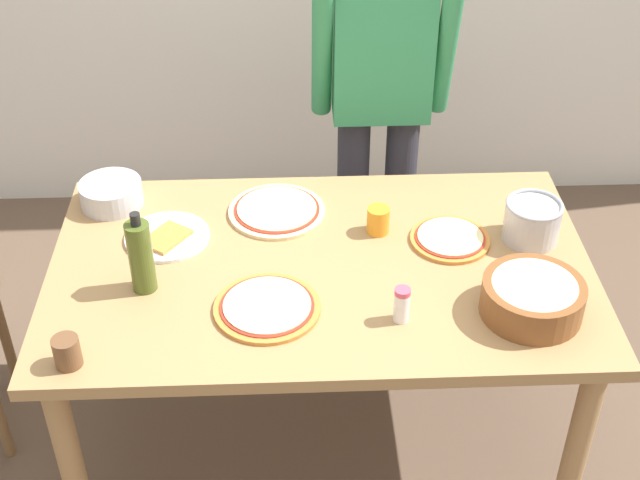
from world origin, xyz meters
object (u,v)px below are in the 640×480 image
dining_table (321,287)px  pizza_raw_on_board (277,210)px  pizza_cooked_on_tray (450,239)px  steel_pot (532,221)px  cup_small_brown (67,352)px  person_cook (381,91)px  salt_shaker (402,305)px  pizza_second_cooked (267,307)px  cup_orange (378,220)px  mixing_bowl_steel (111,194)px  popcorn_bowl (533,295)px  plate_with_slice (167,237)px  olive_oil_bottle (141,256)px

dining_table → pizza_raw_on_board: pizza_raw_on_board is taller
pizza_cooked_on_tray → steel_pot: (0.25, 0.00, 0.06)m
cup_small_brown → pizza_raw_on_board: bearing=51.1°
person_cook → steel_pot: (0.40, -0.66, -0.11)m
steel_pot → salt_shaker: size_ratio=1.64×
pizza_second_cooked → cup_orange: cup_orange is taller
dining_table → salt_shaker: 0.36m
steel_pot → mixing_bowl_steel: bearing=169.4°
popcorn_bowl → dining_table: bearing=156.8°
pizza_cooked_on_tray → plate_with_slice: plate_with_slice is taller
mixing_bowl_steel → olive_oil_bottle: 0.47m
pizza_second_cooked → cup_orange: (0.34, 0.36, 0.03)m
steel_pot → cup_small_brown: bearing=-159.4°
olive_oil_bottle → pizza_second_cooked: bearing=-17.6°
plate_with_slice → mixing_bowl_steel: 0.28m
pizza_raw_on_board → cup_orange: bearing=-20.2°
mixing_bowl_steel → cup_small_brown: bearing=-90.1°
pizza_second_cooked → olive_oil_bottle: bearing=162.4°
person_cook → pizza_cooked_on_tray: bearing=-76.9°
plate_with_slice → salt_shaker: size_ratio=2.45×
pizza_raw_on_board → salt_shaker: 0.63m
pizza_raw_on_board → steel_pot: 0.79m
cup_small_brown → popcorn_bowl: bearing=6.9°
pizza_cooked_on_tray → cup_small_brown: cup_small_brown is taller
person_cook → pizza_raw_on_board: (-0.37, -0.49, -0.17)m
plate_with_slice → cup_small_brown: (-0.20, -0.53, 0.03)m
dining_table → cup_small_brown: cup_small_brown is taller
steel_pot → pizza_raw_on_board: bearing=167.5°
pizza_raw_on_board → popcorn_bowl: (0.69, -0.51, 0.05)m
pizza_cooked_on_tray → pizza_second_cooked: same height
pizza_raw_on_board → popcorn_bowl: 0.86m
popcorn_bowl → mixing_bowl_steel: popcorn_bowl is taller
mixing_bowl_steel → olive_oil_bottle: size_ratio=0.78×
popcorn_bowl → steel_pot: 0.35m
popcorn_bowl → olive_oil_bottle: olive_oil_bottle is taller
plate_with_slice → popcorn_bowl: (1.03, -0.39, 0.05)m
person_cook → steel_pot: 0.78m
mixing_bowl_steel → steel_pot: bearing=-10.6°
cup_orange → pizza_cooked_on_tray: bearing=-15.6°
olive_oil_bottle → pizza_raw_on_board: bearing=43.9°
dining_table → olive_oil_bottle: bearing=-169.8°
mixing_bowl_steel → salt_shaker: salt_shaker is taller
mixing_bowl_steel → cup_small_brown: cup_small_brown is taller
cup_orange → cup_small_brown: 1.01m
plate_with_slice → cup_small_brown: cup_small_brown is taller
dining_table → cup_small_brown: bearing=-149.4°
cup_orange → pizza_second_cooked: bearing=-133.7°
cup_orange → salt_shaker: (0.02, -0.41, 0.01)m
pizza_cooked_on_tray → cup_orange: bearing=164.4°
dining_table → salt_shaker: salt_shaker is taller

